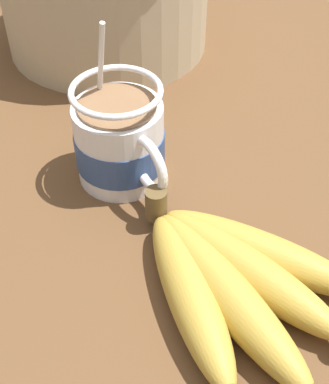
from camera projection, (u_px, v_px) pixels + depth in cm
name	position (u px, v px, depth cm)	size (l,w,h in cm)	color
table	(151.00, 195.00, 54.39)	(111.90, 111.90, 3.08)	brown
coffee_mug	(120.00, 141.00, 51.36)	(13.17, 8.77, 15.84)	silver
banana_bunch	(231.00, 279.00, 42.64)	(22.21, 17.34, 4.22)	brown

